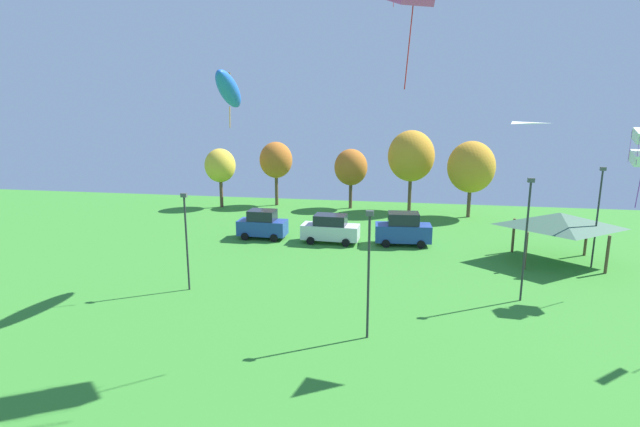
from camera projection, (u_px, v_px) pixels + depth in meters
kite_flying_0 at (229, 90)px, 28.78m from camera, size 1.81×5.14×3.56m
kite_flying_2 at (511, 135)px, 22.03m from camera, size 2.03×1.88×0.09m
parked_car_leftmost at (262, 224)px, 41.59m from camera, size 4.06×2.10×2.41m
parked_car_second_from_left at (330, 229)px, 40.29m from camera, size 4.70×2.17×2.32m
parked_car_third_from_left at (403, 229)px, 39.64m from camera, size 4.51×2.32×2.63m
park_pavilion at (560, 220)px, 34.91m from camera, size 6.63×5.32×3.60m
light_post_0 at (598, 212)px, 33.60m from camera, size 0.36×0.20×6.95m
light_post_1 at (369, 268)px, 23.30m from camera, size 0.36×0.20×6.27m
light_post_2 at (526, 234)px, 27.75m from camera, size 0.36×0.20×7.09m
light_post_3 at (186, 236)px, 29.56m from camera, size 0.36×0.20×5.95m
treeline_tree_0 at (220, 166)px, 53.52m from camera, size 3.29×3.29×6.37m
treeline_tree_1 at (276, 160)px, 54.47m from camera, size 3.58×3.58×7.00m
treeline_tree_2 at (351, 167)px, 52.96m from camera, size 3.52×3.52×6.38m
treeline_tree_3 at (411, 156)px, 51.35m from camera, size 4.78×4.78×8.41m
treeline_tree_4 at (471, 167)px, 48.62m from camera, size 4.58×4.58×7.53m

